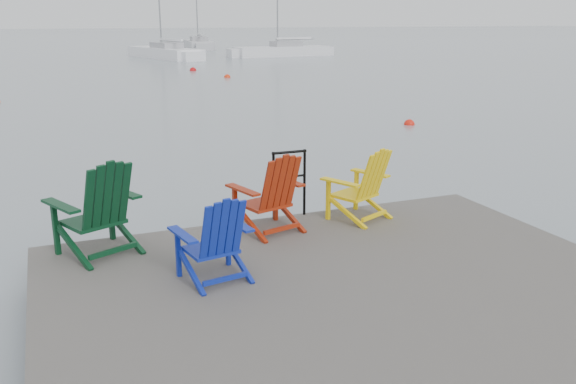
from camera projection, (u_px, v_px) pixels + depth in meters
name	position (u px, v px, depth m)	size (l,w,h in m)	color
ground	(358.00, 339.00, 6.04)	(400.00, 400.00, 0.00)	gray
dock	(359.00, 307.00, 5.94)	(6.00, 5.00, 1.40)	#33302D
handrail	(289.00, 177.00, 8.03)	(0.48, 0.04, 0.90)	black
chair_green	(98.00, 207.00, 6.71)	(1.07, 1.02, 1.10)	black
chair_blue	(215.00, 238.00, 6.06)	(0.80, 0.76, 0.90)	#0E2398
chair_red	(271.00, 193.00, 7.46)	(0.93, 0.88, 1.00)	maroon
chair_yellow	(362.00, 184.00, 7.93)	(0.94, 0.90, 0.96)	yellow
sailboat_near	(165.00, 53.00, 48.58)	(4.65, 9.45, 12.53)	white
sailboat_mid	(199.00, 45.00, 64.02)	(3.45, 9.14, 12.24)	silver
sailboat_far	(282.00, 52.00, 50.78)	(8.27, 2.89, 11.23)	white
buoy_a	(409.00, 125.00, 18.19)	(0.32, 0.32, 0.32)	red
buoy_c	(227.00, 77.00, 32.68)	(0.35, 0.35, 0.35)	red
buoy_d	(193.00, 71.00, 36.88)	(0.41, 0.41, 0.41)	red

